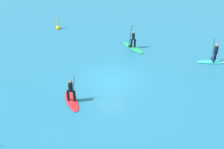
{
  "coord_description": "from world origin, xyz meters",
  "views": [
    {
      "loc": [
        -5.56,
        -20.72,
        13.36
      ],
      "look_at": [
        0.0,
        0.0,
        0.5
      ],
      "focal_mm": 50.86,
      "sensor_mm": 36.0,
      "label": 1
    }
  ],
  "objects_px": {
    "surfer_on_green_board": "(133,45)",
    "surfer_on_red_board": "(71,96)",
    "marker_buoy": "(58,27)",
    "surfer_on_teal_board": "(215,58)"
  },
  "relations": [
    {
      "from": "surfer_on_green_board",
      "to": "surfer_on_red_board",
      "type": "xyz_separation_m",
      "value": [
        -6.97,
        -7.12,
        0.11
      ]
    },
    {
      "from": "surfer_on_green_board",
      "to": "marker_buoy",
      "type": "distance_m",
      "value": 9.09
    },
    {
      "from": "surfer_on_green_board",
      "to": "marker_buoy",
      "type": "bearing_deg",
      "value": 26.21
    },
    {
      "from": "surfer_on_green_board",
      "to": "marker_buoy",
      "type": "height_order",
      "value": "surfer_on_green_board"
    },
    {
      "from": "surfer_on_teal_board",
      "to": "marker_buoy",
      "type": "xyz_separation_m",
      "value": [
        -12.29,
        11.06,
        -0.24
      ]
    },
    {
      "from": "surfer_on_green_board",
      "to": "surfer_on_red_board",
      "type": "bearing_deg",
      "value": 117.81
    },
    {
      "from": "surfer_on_teal_board",
      "to": "marker_buoy",
      "type": "relative_size",
      "value": 2.52
    },
    {
      "from": "surfer_on_red_board",
      "to": "marker_buoy",
      "type": "height_order",
      "value": "surfer_on_red_board"
    },
    {
      "from": "surfer_on_teal_board",
      "to": "surfer_on_green_board",
      "type": "height_order",
      "value": "surfer_on_green_board"
    },
    {
      "from": "surfer_on_teal_board",
      "to": "surfer_on_red_board",
      "type": "height_order",
      "value": "surfer_on_teal_board"
    }
  ]
}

